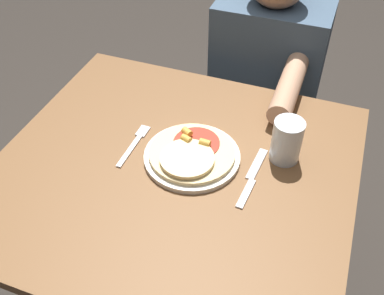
# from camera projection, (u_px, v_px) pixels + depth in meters

# --- Properties ---
(dining_table) EXTENTS (0.93, 0.87, 0.77)m
(dining_table) POSITION_uv_depth(u_px,v_px,m) (174.00, 201.00, 1.27)
(dining_table) COLOR brown
(dining_table) RESTS_ON ground_plane
(plate) EXTENTS (0.26, 0.26, 0.01)m
(plate) POSITION_uv_depth(u_px,v_px,m) (192.00, 156.00, 1.20)
(plate) COLOR silver
(plate) RESTS_ON dining_table
(pizza) EXTENTS (0.23, 0.23, 0.04)m
(pizza) POSITION_uv_depth(u_px,v_px,m) (191.00, 153.00, 1.18)
(pizza) COLOR #E0C689
(pizza) RESTS_ON plate
(fork) EXTENTS (0.03, 0.18, 0.00)m
(fork) POSITION_uv_depth(u_px,v_px,m) (135.00, 143.00, 1.25)
(fork) COLOR silver
(fork) RESTS_ON dining_table
(knife) EXTENTS (0.03, 0.22, 0.00)m
(knife) POSITION_uv_depth(u_px,v_px,m) (252.00, 178.00, 1.15)
(knife) COLOR silver
(knife) RESTS_ON dining_table
(drinking_glass) EXTENTS (0.08, 0.08, 0.12)m
(drinking_glass) POSITION_uv_depth(u_px,v_px,m) (287.00, 141.00, 1.17)
(drinking_glass) COLOR silver
(drinking_glass) RESTS_ON dining_table
(person_diner) EXTENTS (0.39, 0.52, 1.14)m
(person_diner) POSITION_uv_depth(u_px,v_px,m) (266.00, 77.00, 1.67)
(person_diner) COLOR #2D2D38
(person_diner) RESTS_ON ground_plane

